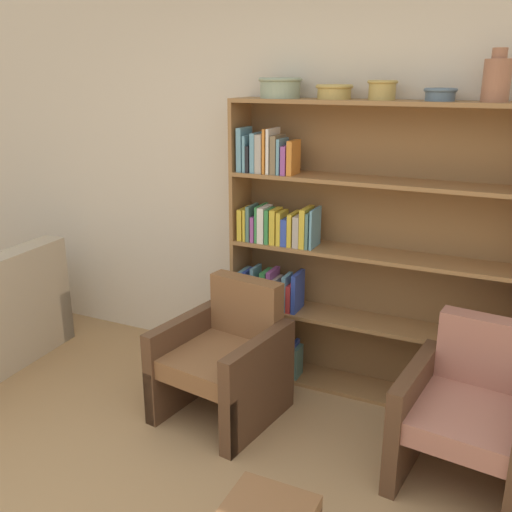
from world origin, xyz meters
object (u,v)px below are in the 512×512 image
object	(u,v)px
bowl_copper	(382,89)
armchair_leather	(225,358)
bookshelf	(341,256)
bowl_sage	(334,91)
bowl_cream	(440,93)
bowl_terracotta	(280,87)
vase_tall	(497,79)
armchair_cushioned	(470,414)

from	to	relation	value
bowl_copper	armchair_leather	distance (m)	1.83
bookshelf	bowl_copper	xyz separation A→B (m)	(0.20, -0.02, 1.03)
bowl_sage	bowl_cream	world-z (taller)	bowl_sage
bowl_terracotta	vase_tall	distance (m)	1.23
bookshelf	bowl_terracotta	bearing A→B (deg)	-177.79
bowl_cream	armchair_cushioned	xyz separation A→B (m)	(0.38, -0.61, -1.55)
bowl_cream	armchair_cushioned	size ratio (longest dim) A/B	0.22
bowl_sage	vase_tall	size ratio (longest dim) A/B	0.82
bookshelf	armchair_cushioned	distance (m)	1.22
vase_tall	bowl_copper	bearing A→B (deg)	180.00
bowl_sage	bowl_cream	distance (m)	0.61
vase_tall	armchair_leather	bearing A→B (deg)	-155.10
bowl_cream	armchair_cushioned	world-z (taller)	bowl_cream
bowl_sage	armchair_leather	xyz separation A→B (m)	(-0.43, -0.61, -1.56)
bowl_copper	armchair_leather	bearing A→B (deg)	-139.52
armchair_cushioned	bowl_sage	bearing A→B (deg)	-25.15
bookshelf	bowl_cream	bearing A→B (deg)	-1.84
bookshelf	bowl_copper	bearing A→B (deg)	-4.81
armchair_leather	bowl_sage	bearing A→B (deg)	-116.78
armchair_cushioned	bowl_cream	bearing A→B (deg)	-51.46
bowl_sage	vase_tall	bearing A→B (deg)	0.00
bookshelf	armchair_leather	distance (m)	0.98
bowl_copper	vase_tall	distance (m)	0.60
armchair_cushioned	bowl_terracotta	bearing A→B (deg)	-18.00
bowl_terracotta	bowl_sage	distance (m)	0.35
bowl_copper	armchair_cushioned	distance (m)	1.83
bowl_sage	vase_tall	xyz separation A→B (m)	(0.88, 0.00, 0.07)
bookshelf	vase_tall	distance (m)	1.35
armchair_leather	bowl_cream	bearing A→B (deg)	-141.07
bowl_terracotta	bowl_copper	world-z (taller)	bowl_terracotta
bookshelf	bowl_copper	distance (m)	1.05
bowl_terracotta	vase_tall	world-z (taller)	vase_tall
bowl_sage	bowl_cream	bearing A→B (deg)	0.00
vase_tall	bookshelf	bearing A→B (deg)	178.80
vase_tall	armchair_cushioned	distance (m)	1.74
bowl_terracotta	bowl_cream	bearing A→B (deg)	0.00
bowl_terracotta	bowl_sage	bearing A→B (deg)	0.00
bowl_sage	bowl_cream	size ratio (longest dim) A/B	1.22
bowl_cream	vase_tall	xyz separation A→B (m)	(0.28, 0.00, 0.08)
bowl_sage	armchair_cushioned	distance (m)	1.94
bookshelf	armchair_cushioned	bearing A→B (deg)	-34.82
armchair_leather	armchair_cushioned	xyz separation A→B (m)	(1.42, 0.00, 0.00)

